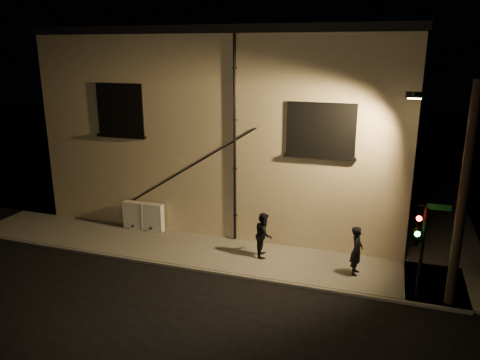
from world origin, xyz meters
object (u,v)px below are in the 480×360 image
(pedestrian_b, at_px, (264,235))
(utility_cabinet, at_px, (143,216))
(streetlamp_pole, at_px, (460,192))
(traffic_signal, at_px, (417,236))
(pedestrian_a, at_px, (357,251))

(pedestrian_b, bearing_deg, utility_cabinet, 68.54)
(streetlamp_pole, bearing_deg, traffic_signal, -174.60)
(utility_cabinet, xyz_separation_m, pedestrian_a, (9.33, -1.36, 0.27))
(traffic_signal, xyz_separation_m, streetlamp_pole, (1.07, 0.10, 1.51))
(pedestrian_b, bearing_deg, pedestrian_a, -109.26)
(utility_cabinet, distance_m, pedestrian_b, 5.88)
(utility_cabinet, height_order, traffic_signal, traffic_signal)
(utility_cabinet, xyz_separation_m, streetlamp_pole, (12.25, -2.38, 3.03))
(pedestrian_b, distance_m, streetlamp_pole, 7.17)
(pedestrian_b, relative_size, streetlamp_pole, 0.25)
(utility_cabinet, bearing_deg, traffic_signal, -12.50)
(pedestrian_b, bearing_deg, streetlamp_pole, -114.98)
(pedestrian_b, distance_m, traffic_signal, 5.74)
(pedestrian_a, relative_size, traffic_signal, 0.56)
(traffic_signal, distance_m, streetlamp_pole, 1.85)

